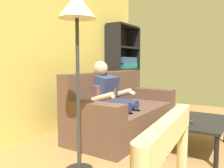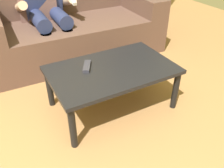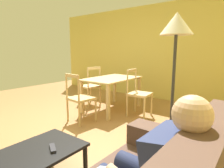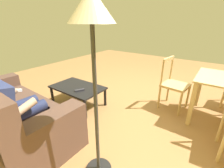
% 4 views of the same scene
% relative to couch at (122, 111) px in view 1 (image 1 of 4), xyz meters
% --- Properties ---
extents(wall_back, '(6.21, 0.12, 2.60)m').
position_rel_couch_xyz_m(wall_back, '(-1.14, 0.98, 0.97)').
color(wall_back, '#DBC660').
rests_on(wall_back, ground_plane).
extents(couch, '(2.00, 0.95, 0.94)m').
position_rel_couch_xyz_m(couch, '(0.00, 0.00, 0.00)').
color(couch, brown).
rests_on(couch, ground_plane).
extents(person_lounging, '(0.60, 0.86, 1.11)m').
position_rel_couch_xyz_m(person_lounging, '(-0.26, 0.01, 0.24)').
color(person_lounging, navy).
rests_on(person_lounging, ground_plane).
extents(coffee_table, '(0.98, 0.62, 0.37)m').
position_rel_couch_xyz_m(coffee_table, '(-0.10, -1.17, -0.00)').
color(coffee_table, black).
rests_on(coffee_table, ground_plane).
extents(tv_remote, '(0.13, 0.17, 0.02)m').
position_rel_couch_xyz_m(tv_remote, '(-0.27, -1.07, 0.05)').
color(tv_remote, '#2D2D38').
rests_on(tv_remote, coffee_table).
extents(bookshelf, '(0.94, 0.36, 1.89)m').
position_rel_couch_xyz_m(bookshelf, '(1.37, 0.73, 0.44)').
color(bookshelf, black).
rests_on(bookshelf, ground_plane).
extents(floor_lamp, '(0.36, 0.36, 1.75)m').
position_rel_couch_xyz_m(floor_lamp, '(-1.36, -0.27, 1.14)').
color(floor_lamp, black).
rests_on(floor_lamp, ground_plane).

